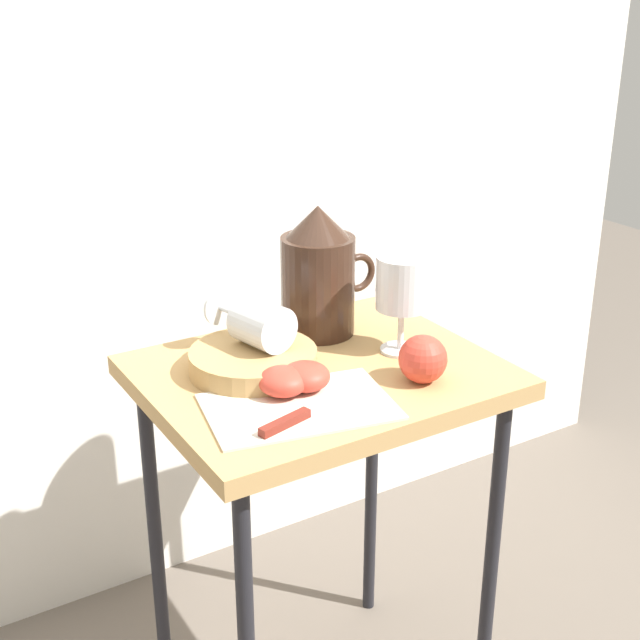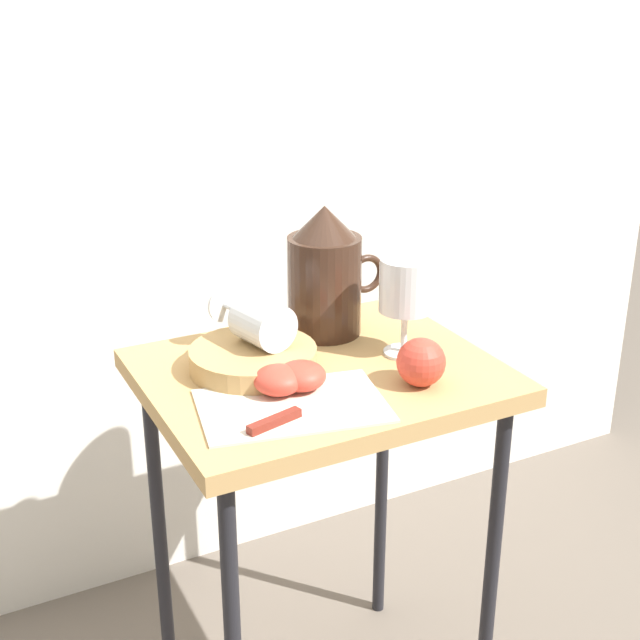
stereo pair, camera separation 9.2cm
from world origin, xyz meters
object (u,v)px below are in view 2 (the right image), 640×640
at_px(apple_half_right, 301,376).
at_px(apple_whole, 421,362).
at_px(pitcher, 325,282).
at_px(knife, 294,414).
at_px(basket_tray, 253,359).
at_px(apple_half_left, 278,380).
at_px(table, 320,412).
at_px(wine_glass_tipped_near, 261,322).
at_px(wine_glass_upright, 406,290).

xyz_separation_m(apple_half_right, apple_whole, (0.17, -0.06, 0.01)).
bearing_deg(pitcher, apple_whole, -82.16).
relative_size(apple_whole, knife, 0.33).
height_order(basket_tray, apple_half_left, apple_half_left).
xyz_separation_m(table, apple_half_right, (-0.06, -0.06, 0.10)).
bearing_deg(table, apple_whole, -48.01).
distance_m(table, wine_glass_tipped_near, 0.17).
bearing_deg(wine_glass_tipped_near, apple_half_left, -100.48).
bearing_deg(apple_whole, wine_glass_upright, 70.68).
height_order(apple_half_left, knife, apple_half_left).
relative_size(pitcher, wine_glass_tipped_near, 1.40).
bearing_deg(knife, wine_glass_tipped_near, 80.42).
relative_size(basket_tray, apple_whole, 2.68).
xyz_separation_m(apple_half_left, apple_half_right, (0.04, -0.00, 0.00)).
height_order(pitcher, apple_half_left, pitcher).
xyz_separation_m(basket_tray, apple_half_right, (0.03, -0.10, 0.01)).
bearing_deg(knife, apple_half_right, 58.00).
bearing_deg(apple_half_right, pitcher, 53.93).
distance_m(apple_half_right, knife, 0.09).
xyz_separation_m(table, knife, (-0.11, -0.13, 0.08)).
xyz_separation_m(wine_glass_upright, wine_glass_tipped_near, (-0.22, 0.07, -0.04)).
relative_size(apple_half_left, apple_whole, 1.00).
height_order(pitcher, wine_glass_upright, pitcher).
bearing_deg(apple_whole, pitcher, 97.84).
relative_size(basket_tray, apple_half_left, 2.68).
distance_m(wine_glass_tipped_near, apple_half_right, 0.12).
bearing_deg(apple_half_right, wine_glass_tipped_near, 97.94).
xyz_separation_m(pitcher, apple_whole, (0.03, -0.24, -0.05)).
bearing_deg(table, wine_glass_tipped_near, 144.36).
distance_m(apple_half_left, apple_whole, 0.21).
distance_m(basket_tray, knife, 0.17).
height_order(wine_glass_upright, wine_glass_tipped_near, wine_glass_upright).
distance_m(table, pitcher, 0.22).
height_order(basket_tray, knife, basket_tray).
bearing_deg(apple_whole, wine_glass_tipped_near, 136.51).
distance_m(table, basket_tray, 0.14).
xyz_separation_m(basket_tray, wine_glass_tipped_near, (0.02, 0.01, 0.05)).
relative_size(table, apple_half_right, 9.30).
bearing_deg(apple_half_left, wine_glass_tipped_near, 79.52).
xyz_separation_m(pitcher, knife, (-0.18, -0.26, -0.08)).
xyz_separation_m(apple_whole, knife, (-0.21, -0.01, -0.03)).
distance_m(wine_glass_upright, knife, 0.29).
distance_m(wine_glass_tipped_near, apple_half_left, 0.12).
distance_m(table, apple_half_right, 0.13).
relative_size(table, apple_half_left, 9.30).
bearing_deg(basket_tray, table, -24.78).
xyz_separation_m(basket_tray, pitcher, (0.17, 0.08, 0.07)).
height_order(wine_glass_upright, knife, wine_glass_upright).
xyz_separation_m(apple_half_left, apple_whole, (0.20, -0.06, 0.01)).
bearing_deg(apple_whole, basket_tray, 141.06).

